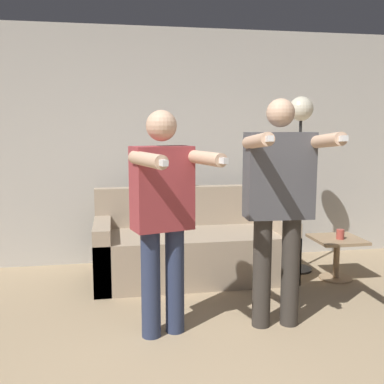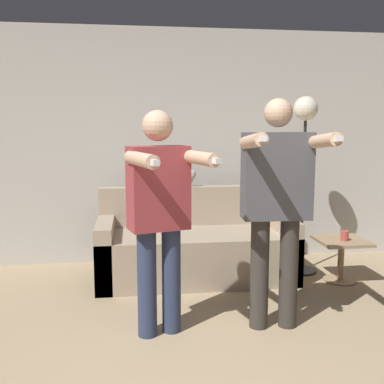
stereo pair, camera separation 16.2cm
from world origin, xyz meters
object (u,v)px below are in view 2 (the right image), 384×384
at_px(person_left, 159,209).
at_px(person_right, 277,197).
at_px(couch, 195,249).
at_px(cup, 345,236).
at_px(cat, 181,179).
at_px(side_table, 341,251).
at_px(floor_lamp, 305,136).

xyz_separation_m(person_left, person_right, (0.86, 0.00, 0.07)).
relative_size(couch, cup, 20.14).
bearing_deg(cup, person_left, -154.40).
bearing_deg(person_left, cat, 62.55).
relative_size(person_left, cat, 4.09).
bearing_deg(cat, couch, -72.16).
relative_size(person_left, person_right, 0.95).
bearing_deg(cat, cup, -24.05).
bearing_deg(couch, side_table, -12.44).
distance_m(person_right, side_table, 1.53).
bearing_deg(couch, cup, -14.17).
relative_size(couch, cat, 4.86).
relative_size(cat, floor_lamp, 0.22).
xyz_separation_m(person_left, side_table, (1.85, 0.93, -0.64)).
relative_size(person_right, floor_lamp, 0.94).
relative_size(person_right, cup, 17.84).
distance_m(couch, side_table, 1.45).
bearing_deg(person_right, side_table, 46.33).
relative_size(person_left, side_table, 3.49).
bearing_deg(side_table, floor_lamp, 129.44).
distance_m(person_left, floor_lamp, 2.08).
height_order(person_right, cat, person_right).
height_order(couch, person_left, person_left).
bearing_deg(side_table, couch, 167.56).
relative_size(person_left, floor_lamp, 0.89).
xyz_separation_m(couch, person_left, (-0.43, -1.25, 0.65)).
height_order(couch, side_table, couch).
bearing_deg(person_right, couch, 112.09).
distance_m(couch, cat, 0.76).
bearing_deg(person_right, floor_lamp, 64.08).
distance_m(couch, floor_lamp, 1.61).
bearing_deg(person_right, cat, 111.83).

